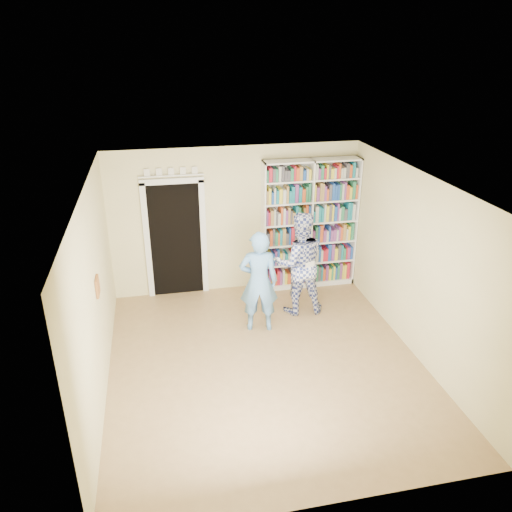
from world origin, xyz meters
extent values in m
plane|color=olive|center=(0.00, 0.00, 0.00)|extent=(5.00, 5.00, 0.00)
plane|color=white|center=(0.00, 0.00, 2.70)|extent=(5.00, 5.00, 0.00)
plane|color=beige|center=(0.00, 2.50, 1.35)|extent=(4.50, 0.00, 4.50)
plane|color=beige|center=(-2.25, 0.00, 1.35)|extent=(0.00, 5.00, 5.00)
plane|color=beige|center=(2.25, 0.00, 1.35)|extent=(0.00, 5.00, 5.00)
cube|color=white|center=(1.35, 2.34, 1.22)|extent=(1.77, 0.33, 2.44)
cube|color=white|center=(1.35, 2.34, 1.22)|extent=(0.03, 0.33, 2.44)
cube|color=black|center=(-1.10, 2.48, 1.05)|extent=(0.90, 0.03, 2.10)
cube|color=silver|center=(-1.60, 2.47, 1.05)|extent=(0.10, 0.06, 2.20)
cube|color=silver|center=(-0.60, 2.47, 1.05)|extent=(0.10, 0.06, 2.20)
cube|color=silver|center=(-1.10, 2.47, 2.15)|extent=(1.10, 0.06, 0.10)
cube|color=silver|center=(-1.10, 2.46, 2.25)|extent=(1.10, 0.08, 0.02)
cube|color=brown|center=(-2.23, 0.20, 1.40)|extent=(0.03, 0.25, 0.25)
imported|color=#5F96D3|center=(0.10, 0.97, 0.85)|extent=(0.67, 0.50, 1.70)
imported|color=navy|center=(0.89, 1.40, 0.90)|extent=(0.92, 0.74, 1.81)
cube|color=white|center=(1.00, 1.15, 0.90)|extent=(0.18, 0.08, 0.27)
camera|label=1|loc=(-1.38, -5.93, 4.41)|focal=35.00mm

